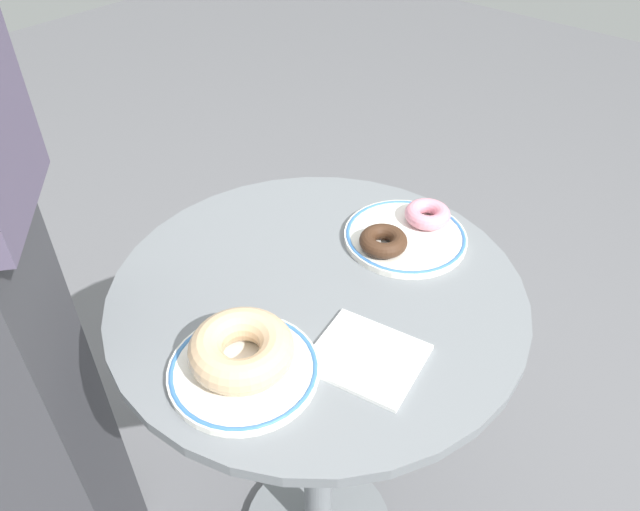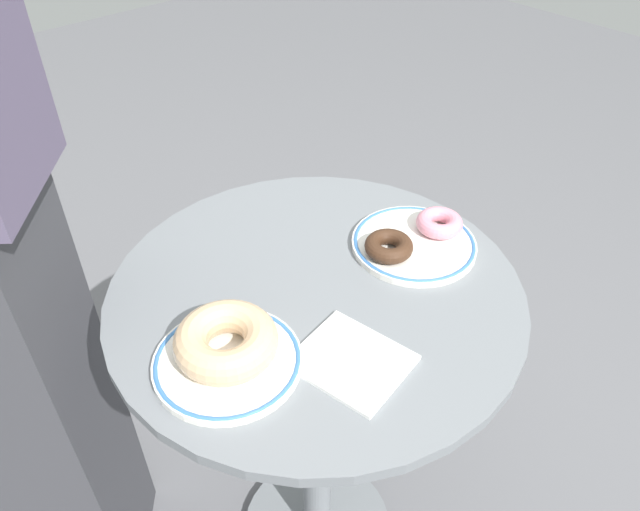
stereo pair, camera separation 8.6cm
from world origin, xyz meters
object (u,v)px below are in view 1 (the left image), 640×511
donut_glazed (241,349)px  paper_napkin (367,357)px  plate_right (405,236)px  donut_pink_frosted (427,214)px  cafe_table (318,390)px  plate_left (244,370)px  donut_chocolate (383,241)px

donut_glazed → paper_napkin: size_ratio=0.98×
plate_right → paper_napkin: 0.26m
donut_glazed → donut_pink_frosted: (0.40, -0.01, -0.01)m
cafe_table → plate_left: 0.30m
donut_glazed → cafe_table: bearing=8.7°
plate_right → donut_pink_frosted: size_ratio=2.64×
paper_napkin → donut_glazed: bearing=136.1°
donut_chocolate → paper_napkin: (-0.18, -0.11, -0.02)m
plate_left → plate_right: same height
donut_pink_frosted → donut_chocolate: (-0.10, 0.01, 0.00)m
cafe_table → donut_chocolate: donut_chocolate is taller
cafe_table → paper_napkin: size_ratio=5.40×
plate_left → donut_chocolate: 0.30m
donut_pink_frosted → paper_napkin: (-0.29, -0.10, -0.02)m
plate_right → paper_napkin: (-0.24, -0.10, -0.00)m
plate_left → cafe_table: bearing=10.6°
plate_left → donut_pink_frosted: size_ratio=2.56×
cafe_table → plate_left: size_ratio=3.84×
cafe_table → donut_glazed: size_ratio=5.53×
plate_left → donut_glazed: size_ratio=1.44×
donut_pink_frosted → donut_chocolate: size_ratio=1.00×
donut_chocolate → donut_pink_frosted: bearing=-7.1°
donut_glazed → donut_chocolate: donut_glazed is taller
donut_glazed → paper_napkin: (0.11, -0.11, -0.03)m
plate_right → donut_chocolate: donut_chocolate is taller
donut_glazed → donut_pink_frosted: donut_glazed is taller
cafe_table → donut_pink_frosted: size_ratio=9.84×
plate_left → donut_chocolate: size_ratio=2.56×
donut_pink_frosted → plate_left: bearing=179.5°
plate_right → donut_chocolate: 0.05m
plate_left → donut_glazed: (0.01, 0.01, 0.03)m
cafe_table → donut_pink_frosted: bearing=-9.2°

